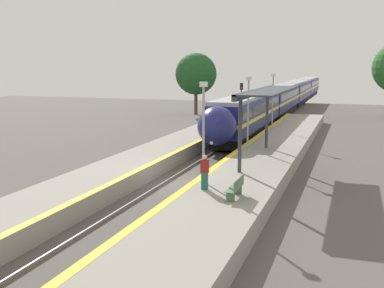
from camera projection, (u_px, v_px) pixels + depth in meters
The scene contains 14 objects.
ground_plane at pixel (178, 184), 26.81m from camera, with size 120.00×120.00×0.00m, color #56514C.
rail_left at pixel (166, 182), 27.03m from camera, with size 0.08×90.00×0.15m, color slate.
rail_right at pixel (190, 184), 26.57m from camera, with size 0.08×90.00×0.15m, color slate.
train at pixel (288, 95), 68.97m from camera, with size 2.82×78.58×3.88m.
platform_right at pixel (244, 181), 25.54m from camera, with size 4.17×64.00×0.93m.
platform_left at pixel (122, 172), 27.82m from camera, with size 3.49×64.00×0.93m.
platform_bench at pixel (236, 187), 20.64m from camera, with size 0.44×1.74×0.89m.
person_waiting at pixel (205, 172), 22.00m from camera, with size 0.36×0.22×1.62m.
railway_signal at pixel (241, 101), 49.57m from camera, with size 0.28×0.28×4.71m.
lamppost_near at pixel (203, 125), 23.07m from camera, with size 0.36×0.20×4.88m.
lamppost_mid at pixel (248, 107), 32.55m from camera, with size 0.36×0.20×4.88m.
lamppost_far at pixel (273, 97), 42.02m from camera, with size 0.36×0.20×4.88m.
station_canopy at pixel (265, 94), 28.62m from camera, with size 2.02×11.10×4.22m.
background_tree_left at pixel (196, 74), 63.13m from camera, with size 5.45×5.45×8.07m.
Camera 1 is at (9.12, -24.44, 6.63)m, focal length 45.00 mm.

